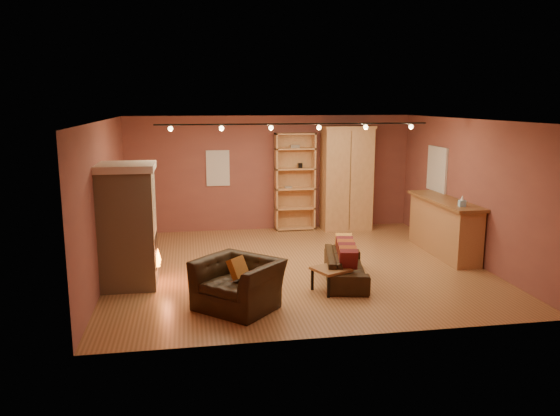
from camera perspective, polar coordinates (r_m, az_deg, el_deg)
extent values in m
plane|color=brown|center=(10.61, 1.73, -6.10)|extent=(7.00, 7.00, 0.00)
plane|color=#55381B|center=(10.15, 1.82, 9.19)|extent=(7.00, 7.00, 0.00)
cube|color=brown|center=(13.45, -0.95, 3.67)|extent=(7.00, 0.02, 2.80)
cube|color=brown|center=(10.20, -17.88, 0.75)|extent=(0.02, 6.50, 2.80)
cube|color=brown|center=(11.49, 19.15, 1.78)|extent=(0.02, 6.50, 2.80)
cube|color=tan|center=(9.64, -15.59, -2.13)|extent=(0.90, 0.90, 2.00)
cube|color=beige|center=(9.46, -15.92, 4.14)|extent=(0.98, 0.98, 0.12)
cube|color=black|center=(9.70, -13.05, -4.36)|extent=(0.10, 0.65, 0.55)
cone|color=orange|center=(9.73, -12.67, -5.03)|extent=(0.10, 0.10, 0.22)
cube|color=silver|center=(13.28, -6.51, 4.16)|extent=(0.56, 0.04, 0.86)
cube|color=tan|center=(13.56, 1.42, 2.85)|extent=(0.98, 0.04, 2.39)
cube|color=tan|center=(13.31, -0.43, 2.70)|extent=(0.04, 0.38, 2.39)
cube|color=tan|center=(13.49, 3.51, 2.79)|extent=(0.04, 0.38, 2.39)
cube|color=gray|center=(13.38, 0.87, 2.18)|extent=(0.18, 0.12, 0.05)
cube|color=black|center=(13.37, 2.11, 4.46)|extent=(0.10, 0.10, 0.12)
cube|color=tan|center=(13.61, 1.53, -2.07)|extent=(0.98, 0.38, 0.04)
cube|color=tan|center=(13.50, 1.54, 0.01)|extent=(0.98, 0.38, 0.03)
cube|color=tan|center=(13.42, 1.55, 2.06)|extent=(0.98, 0.38, 0.04)
cube|color=tan|center=(13.35, 1.56, 4.13)|extent=(0.98, 0.38, 0.04)
cube|color=tan|center=(13.30, 1.57, 6.22)|extent=(0.98, 0.38, 0.04)
cube|color=tan|center=(13.27, 1.58, 7.77)|extent=(0.98, 0.38, 0.04)
cube|color=tan|center=(13.56, 6.95, 3.00)|extent=(1.19, 0.65, 2.50)
cube|color=brown|center=(13.25, 7.34, 2.80)|extent=(0.02, 0.01, 2.40)
cube|color=tan|center=(13.44, 7.08, 8.40)|extent=(1.25, 0.71, 0.06)
cube|color=tan|center=(11.85, 16.74, -2.01)|extent=(0.52, 2.29, 1.10)
cube|color=brown|center=(11.73, 16.90, 0.74)|extent=(0.64, 2.41, 0.06)
cube|color=#90C4E7|center=(11.01, 18.49, 0.49)|extent=(0.14, 0.14, 0.13)
cone|color=white|center=(10.99, 18.53, 1.08)|extent=(0.08, 0.08, 0.10)
cube|color=silver|center=(12.68, 16.09, 3.92)|extent=(0.05, 0.90, 1.00)
imported|color=black|center=(9.76, 6.87, -5.65)|extent=(0.84, 1.79, 0.68)
cube|color=maroon|center=(9.17, 7.18, -5.33)|extent=(0.34, 0.28, 0.36)
cube|color=#A54A21|center=(9.39, 7.06, -4.95)|extent=(0.34, 0.28, 0.36)
cube|color=maroon|center=(9.60, 6.95, -4.59)|extent=(0.34, 0.28, 0.36)
cube|color=#A54A21|center=(9.81, 6.84, -4.24)|extent=(0.34, 0.28, 0.36)
cube|color=maroon|center=(10.02, 6.74, -3.91)|extent=(0.34, 0.28, 0.36)
cube|color=#C47E32|center=(10.23, 6.64, -3.59)|extent=(0.34, 0.28, 0.36)
imported|color=black|center=(8.42, -4.41, -7.08)|extent=(1.38, 1.36, 1.03)
cube|color=#C47E32|center=(8.38, -4.42, -6.25)|extent=(0.38, 0.38, 0.34)
cube|color=brown|center=(9.20, 5.35, -6.39)|extent=(0.70, 0.70, 0.04)
cube|color=black|center=(9.00, 4.31, -8.13)|extent=(0.04, 0.04, 0.35)
cube|color=black|center=(9.12, 7.04, -7.93)|extent=(0.04, 0.04, 0.35)
cube|color=black|center=(9.41, 3.66, -7.26)|extent=(0.04, 0.04, 0.35)
cube|color=black|center=(9.52, 6.28, -7.09)|extent=(0.04, 0.04, 0.35)
cylinder|color=black|center=(10.34, 1.60, 8.78)|extent=(5.20, 0.03, 0.03)
sphere|color=#FFD88C|center=(10.16, -11.37, 8.13)|extent=(0.09, 0.09, 0.09)
sphere|color=#FFD88C|center=(10.17, -6.13, 8.29)|extent=(0.09, 0.09, 0.09)
sphere|color=#FFD88C|center=(10.27, -0.95, 8.38)|extent=(0.09, 0.09, 0.09)
sphere|color=#FFD88C|center=(10.45, 4.10, 8.39)|extent=(0.09, 0.09, 0.09)
sphere|color=#FFD88C|center=(10.70, 8.94, 8.35)|extent=(0.09, 0.09, 0.09)
sphere|color=#FFD88C|center=(11.03, 13.53, 8.26)|extent=(0.09, 0.09, 0.09)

